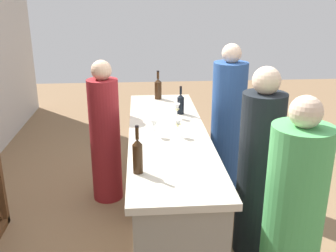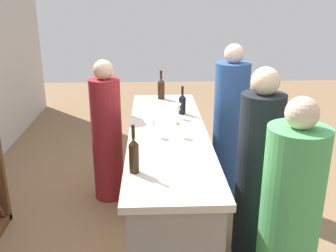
% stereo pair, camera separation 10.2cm
% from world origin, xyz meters
% --- Properties ---
extents(ground_plane, '(12.00, 12.00, 0.00)m').
position_xyz_m(ground_plane, '(0.00, 0.00, 0.00)').
color(ground_plane, '#846647').
extents(bar_counter, '(2.51, 0.68, 0.92)m').
position_xyz_m(bar_counter, '(0.00, 0.00, 0.46)').
color(bar_counter, gray).
rests_on(bar_counter, ground).
extents(wine_bottle_leftmost_amber_brown, '(0.07, 0.07, 0.34)m').
position_xyz_m(wine_bottle_leftmost_amber_brown, '(-0.80, 0.26, 1.05)').
color(wine_bottle_leftmost_amber_brown, '#331E0F').
rests_on(wine_bottle_leftmost_amber_brown, bar_counter).
extents(wine_bottle_second_left_near_black, '(0.07, 0.07, 0.28)m').
position_xyz_m(wine_bottle_second_left_near_black, '(0.51, -0.16, 1.03)').
color(wine_bottle_second_left_near_black, black).
rests_on(wine_bottle_second_left_near_black, bar_counter).
extents(wine_bottle_center_amber_brown, '(0.08, 0.08, 0.32)m').
position_xyz_m(wine_bottle_center_amber_brown, '(1.09, 0.03, 1.04)').
color(wine_bottle_center_amber_brown, '#331E0F').
rests_on(wine_bottle_center_amber_brown, bar_counter).
extents(wine_glass_near_left, '(0.06, 0.06, 0.15)m').
position_xyz_m(wine_glass_near_left, '(0.37, -0.11, 1.02)').
color(wine_glass_near_left, white).
rests_on(wine_glass_near_left, bar_counter).
extents(wine_glass_near_center, '(0.07, 0.07, 0.15)m').
position_xyz_m(wine_glass_near_center, '(-0.12, -0.07, 1.03)').
color(wine_glass_near_center, white).
rests_on(wine_glass_near_center, bar_counter).
extents(wine_glass_near_right, '(0.07, 0.07, 0.15)m').
position_xyz_m(wine_glass_near_right, '(-0.10, 0.12, 1.03)').
color(wine_glass_near_right, white).
rests_on(wine_glass_near_right, bar_counter).
extents(person_left_guest, '(0.39, 0.39, 1.60)m').
position_xyz_m(person_left_guest, '(0.61, -0.68, 0.74)').
color(person_left_guest, '#284C8C').
rests_on(person_left_guest, ground).
extents(person_center_guest, '(0.36, 0.36, 1.57)m').
position_xyz_m(person_center_guest, '(-0.46, -0.69, 0.73)').
color(person_center_guest, black).
rests_on(person_center_guest, ground).
extents(person_right_guest, '(0.46, 0.46, 1.51)m').
position_xyz_m(person_right_guest, '(-1.04, -0.75, 0.69)').
color(person_right_guest, '#4CA559').
rests_on(person_right_guest, ground).
extents(person_server_behind, '(0.32, 0.32, 1.47)m').
position_xyz_m(person_server_behind, '(0.52, 0.60, 0.68)').
color(person_server_behind, maroon).
rests_on(person_server_behind, ground).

